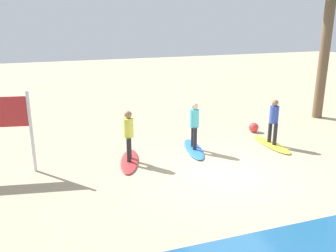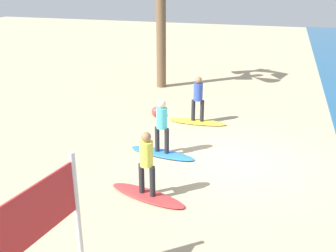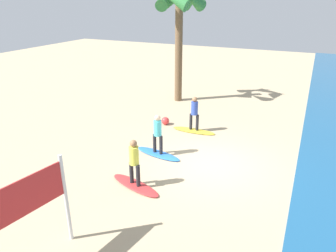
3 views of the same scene
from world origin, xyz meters
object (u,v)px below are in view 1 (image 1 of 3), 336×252
Objects in this scene: surfboard_blue at (194,149)px; beach_ball at (254,127)px; surfer_blue at (194,122)px; surfboard_red at (130,161)px; surfer_red at (129,132)px; surfer_yellow at (274,118)px; surfboard_yellow at (271,144)px.

surfboard_blue is 3.33m from beach_ball.
surfer_blue is 0.78× the size of surfboard_red.
surfer_blue and surfer_red have the same top height.
surfer_yellow and surfer_blue have the same top height.
beach_ball is at bearing -165.09° from surfer_red.
surfer_yellow is at bearing 104.52° from surfboard_red.
surfer_yellow is 1.84m from beach_ball.
beach_ball is at bearing -98.39° from surfer_yellow.
surfer_yellow is at bearing 178.41° from surfer_red.
beach_ball is (-0.24, -1.62, 0.15)m from surfboard_yellow.
surfboard_yellow is 5.29m from surfboard_red.
surfer_red is at bearing -1.59° from surfer_yellow.
surfer_blue is 4.19× the size of beach_ball.
surfer_yellow is 3.09m from surfboard_blue.
beach_ball is at bearing 121.02° from surfboard_red.
surfboard_blue is at bearing 114.06° from surfboard_red.
surfboard_red is 5.72m from beach_ball.
surfboard_blue is 5.36× the size of beach_ball.
surfer_blue is 2.43m from surfer_red.
surfboard_red is 5.36× the size of beach_ball.
surfboard_yellow is 1.28× the size of surfer_red.
surfboard_yellow is at bearing 81.61° from beach_ball.
surfer_red reaches higher than surfboard_blue.
surfer_yellow is 0.78× the size of surfboard_blue.
beach_ball is at bearing 120.46° from surfboard_blue.
surfboard_red is at bearing -1.59° from surfer_yellow.
surfboard_blue is 2.62m from surfer_red.
beach_ball reaches higher than surfboard_blue.
surfer_yellow is 0.78× the size of surfboard_red.
surfer_yellow is (0.00, 0.00, 0.99)m from surfboard_yellow.
surfer_blue is (2.88, -0.48, 0.00)m from surfer_yellow.
surfboard_yellow is 0.99m from surfer_yellow.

